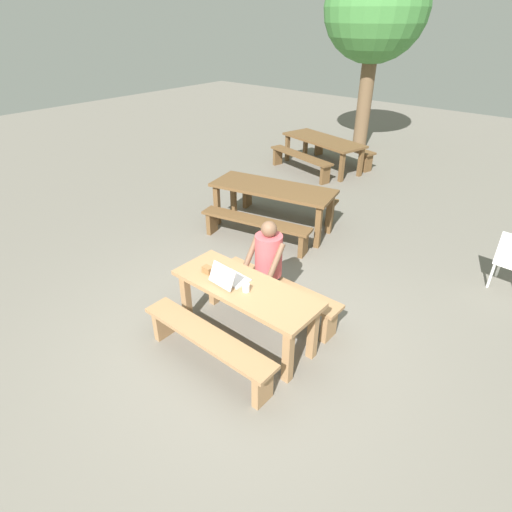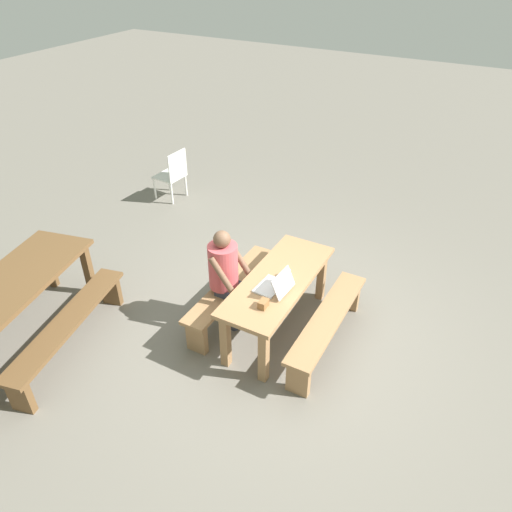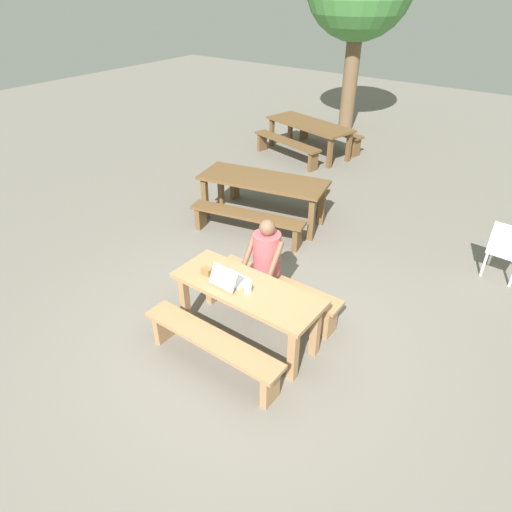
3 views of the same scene
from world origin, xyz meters
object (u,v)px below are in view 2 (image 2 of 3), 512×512
object	(u,v)px
plastic_chair	(173,174)
person_seated	(226,271)
picnic_table_rear	(10,293)
coffee_mug	(287,273)
picnic_table_front	(278,287)
small_pouch	(263,304)
laptop	(275,285)

from	to	relation	value
plastic_chair	person_seated	bearing A→B (deg)	50.74
person_seated	picnic_table_rear	world-z (taller)	person_seated
person_seated	coffee_mug	bearing A→B (deg)	-70.28
picnic_table_front	small_pouch	xyz separation A→B (m)	(-0.51, -0.08, 0.17)
small_pouch	coffee_mug	xyz separation A→B (m)	(0.58, 0.01, 0.00)
person_seated	picnic_table_rear	distance (m)	2.33
small_pouch	picnic_table_rear	world-z (taller)	small_pouch
laptop	picnic_table_rear	bearing A→B (deg)	-58.26
picnic_table_front	plastic_chair	bearing A→B (deg)	55.29
person_seated	plastic_chair	bearing A→B (deg)	47.35
picnic_table_rear	laptop	bearing A→B (deg)	-74.30
small_pouch	picnic_table_rear	xyz separation A→B (m)	(-1.04, 2.54, -0.10)
person_seated	picnic_table_rear	xyz separation A→B (m)	(-1.38, 1.88, -0.06)
picnic_table_front	person_seated	bearing A→B (deg)	105.59
person_seated	plastic_chair	xyz separation A→B (m)	(2.27, 2.47, -0.27)
small_pouch	plastic_chair	world-z (taller)	plastic_chair
small_pouch	person_seated	xyz separation A→B (m)	(0.35, 0.66, -0.04)
laptop	picnic_table_rear	world-z (taller)	laptop
plastic_chair	small_pouch	bearing A→B (deg)	53.46
coffee_mug	person_seated	xyz separation A→B (m)	(-0.23, 0.65, -0.04)
picnic_table_front	picnic_table_rear	size ratio (longest dim) A/B	0.78
coffee_mug	plastic_chair	world-z (taller)	plastic_chair
laptop	coffee_mug	xyz separation A→B (m)	(0.26, -0.01, -0.01)
small_pouch	laptop	bearing A→B (deg)	4.93
coffee_mug	plastic_chair	size ratio (longest dim) A/B	0.10
small_pouch	picnic_table_rear	bearing A→B (deg)	112.21
coffee_mug	plastic_chair	xyz separation A→B (m)	(2.04, 3.11, -0.32)
picnic_table_front	plastic_chair	distance (m)	3.71
laptop	coffee_mug	distance (m)	0.26
coffee_mug	person_seated	world-z (taller)	person_seated
coffee_mug	plastic_chair	distance (m)	3.73
small_pouch	picnic_table_front	bearing A→B (deg)	9.08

